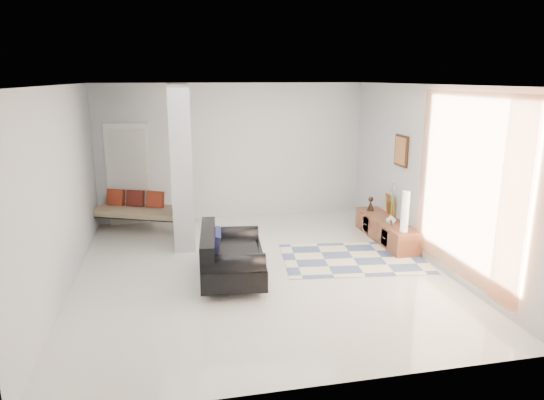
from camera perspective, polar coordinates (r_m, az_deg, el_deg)
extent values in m
plane|color=silver|center=(7.61, -1.50, -8.20)|extent=(6.00, 6.00, 0.00)
plane|color=white|center=(7.04, -1.65, 13.39)|extent=(6.00, 6.00, 0.00)
plane|color=silver|center=(10.11, -4.63, 5.64)|extent=(6.00, 0.00, 6.00)
plane|color=silver|center=(4.38, 5.50, -5.88)|extent=(6.00, 0.00, 6.00)
plane|color=silver|center=(7.24, -23.51, 1.06)|extent=(0.00, 6.00, 6.00)
plane|color=silver|center=(8.14, 17.87, 2.89)|extent=(0.00, 6.00, 6.00)
cube|color=#ADB1B4|center=(8.66, -10.69, 3.98)|extent=(0.35, 1.20, 2.80)
cube|color=white|center=(10.10, -16.48, 2.89)|extent=(0.85, 0.06, 2.04)
plane|color=orange|center=(7.13, 21.84, 1.43)|extent=(0.00, 2.55, 2.55)
cube|color=#3F2211|center=(8.86, 14.98, 5.62)|extent=(0.04, 0.45, 0.55)
cube|color=brown|center=(9.10, 13.27, -3.45)|extent=(0.45, 1.85, 0.40)
cube|color=#3F2211|center=(8.65, 13.12, -4.36)|extent=(0.02, 0.25, 0.28)
cube|color=#3F2211|center=(9.37, 11.02, -2.81)|extent=(0.02, 0.25, 0.28)
cube|color=#BB8A37|center=(9.28, 13.75, -0.55)|extent=(0.09, 0.32, 0.40)
cube|color=silver|center=(8.62, 13.91, -2.66)|extent=(0.04, 0.10, 0.12)
cylinder|color=silver|center=(6.70, -7.47, -11.08)|extent=(0.05, 0.05, 0.10)
cylinder|color=silver|center=(7.86, -7.33, -7.18)|extent=(0.05, 0.05, 0.10)
cylinder|color=silver|center=(6.72, -1.42, -10.89)|extent=(0.05, 0.05, 0.10)
cylinder|color=silver|center=(7.87, -2.21, -7.03)|extent=(0.05, 0.05, 0.10)
cube|color=black|center=(7.20, -4.65, -7.44)|extent=(1.04, 1.57, 0.30)
cube|color=black|center=(7.09, -7.53, -5.03)|extent=(0.34, 1.51, 0.36)
cylinder|color=black|center=(6.53, -4.51, -7.59)|extent=(0.88, 0.36, 0.28)
cylinder|color=black|center=(7.71, -4.83, -4.13)|extent=(0.88, 0.36, 0.28)
cube|color=black|center=(7.08, -6.56, -4.86)|extent=(0.19, 0.56, 0.31)
cylinder|color=black|center=(9.90, -20.76, -2.56)|extent=(0.04, 0.04, 0.40)
cylinder|color=black|center=(9.09, -11.17, -3.34)|extent=(0.04, 0.04, 0.40)
cylinder|color=black|center=(10.51, -18.66, -1.45)|extent=(0.04, 0.04, 0.40)
cylinder|color=black|center=(9.75, -9.53, -2.07)|extent=(0.04, 0.04, 0.40)
cube|color=#BFAC8B|center=(9.73, -15.26, -1.32)|extent=(1.96, 1.41, 0.12)
cube|color=#9B331C|center=(10.07, -17.89, 0.31)|extent=(0.38, 0.29, 0.33)
cube|color=maroon|center=(9.87, -15.77, 0.20)|extent=(0.38, 0.29, 0.33)
cube|color=#9B331C|center=(9.69, -13.57, 0.08)|extent=(0.38, 0.29, 0.33)
cube|color=beige|center=(8.15, 9.53, -6.80)|extent=(2.47, 1.80, 0.01)
cylinder|color=white|center=(8.33, 15.39, -1.32)|extent=(0.13, 0.13, 0.69)
imported|color=silver|center=(8.76, 13.82, -2.18)|extent=(0.19, 0.19, 0.18)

